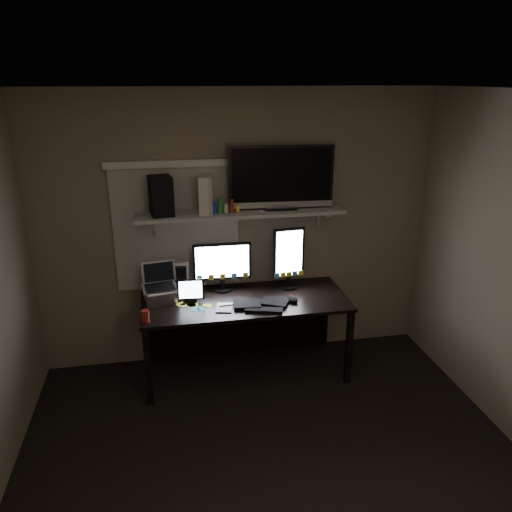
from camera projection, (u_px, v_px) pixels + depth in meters
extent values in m
plane|color=black|center=(282.00, 488.00, 3.31)|extent=(3.60, 3.60, 0.00)
plane|color=silver|center=(291.00, 92.00, 2.46)|extent=(3.60, 3.60, 0.00)
plane|color=#746553|center=(238.00, 231.00, 4.55)|extent=(3.60, 0.00, 3.60)
cube|color=beige|center=(177.00, 229.00, 4.42)|extent=(1.10, 0.02, 1.10)
cube|color=black|center=(245.00, 301.00, 4.38)|extent=(1.80, 0.75, 0.03)
cube|color=black|center=(239.00, 320.00, 4.83)|extent=(1.80, 0.02, 0.70)
cube|color=black|center=(148.00, 367.00, 4.05)|extent=(0.05, 0.05, 0.70)
cube|color=black|center=(349.00, 347.00, 4.35)|extent=(0.05, 0.05, 0.70)
cube|color=black|center=(149.00, 329.00, 4.66)|extent=(0.05, 0.05, 0.70)
cube|color=black|center=(325.00, 313.00, 4.97)|extent=(0.05, 0.05, 0.70)
cube|color=#ACABA7|center=(241.00, 212.00, 4.31)|extent=(1.80, 0.35, 0.03)
cube|color=black|center=(222.00, 267.00, 4.49)|extent=(0.52, 0.07, 0.46)
cube|color=black|center=(289.00, 258.00, 4.53)|extent=(0.30, 0.08, 0.58)
cube|color=black|center=(261.00, 303.00, 4.27)|extent=(0.52, 0.32, 0.03)
ellipsoid|color=black|center=(292.00, 299.00, 4.33)|extent=(0.12, 0.14, 0.04)
cube|color=white|center=(224.00, 308.00, 4.21)|extent=(0.17, 0.21, 0.01)
cube|color=black|center=(190.00, 290.00, 4.30)|extent=(0.24, 0.11, 0.21)
cube|color=black|center=(175.00, 278.00, 4.47)|extent=(0.23, 0.12, 0.28)
cube|color=#AFAFB4|center=(159.00, 284.00, 4.28)|extent=(0.33, 0.28, 0.33)
cylinder|color=maroon|center=(145.00, 316.00, 3.96)|extent=(0.08, 0.08, 0.10)
cube|color=black|center=(281.00, 178.00, 4.29)|extent=(0.92, 0.22, 0.55)
cube|color=beige|center=(206.00, 194.00, 4.23)|extent=(0.14, 0.28, 0.32)
cube|color=black|center=(161.00, 196.00, 4.13)|extent=(0.21, 0.24, 0.33)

